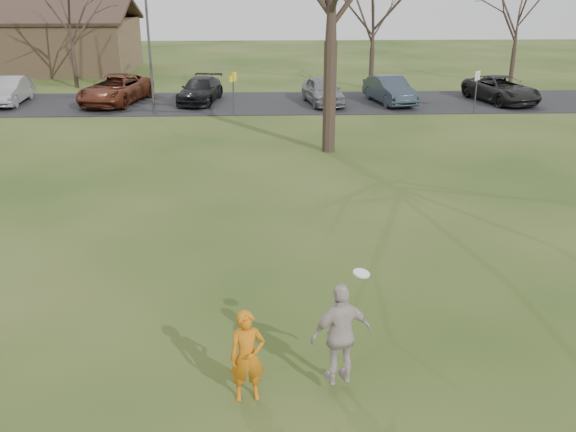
# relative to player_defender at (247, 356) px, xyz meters

# --- Properties ---
(ground) EXTENTS (120.00, 120.00, 0.00)m
(ground) POSITION_rel_player_defender_xyz_m (0.82, 0.39, -0.79)
(ground) COLOR #1E380F
(ground) RESTS_ON ground
(parking_strip) EXTENTS (62.00, 6.50, 0.04)m
(parking_strip) POSITION_rel_player_defender_xyz_m (0.82, 25.39, -0.77)
(parking_strip) COLOR black
(parking_strip) RESTS_ON ground
(player_defender) EXTENTS (0.62, 0.46, 1.58)m
(player_defender) POSITION_rel_player_defender_xyz_m (0.00, 0.00, 0.00)
(player_defender) COLOR #C86B10
(player_defender) RESTS_ON ground
(car_1) EXTENTS (1.69, 4.35, 1.41)m
(car_1) POSITION_rel_player_defender_xyz_m (-13.23, 25.54, -0.04)
(car_1) COLOR gray
(car_1) RESTS_ON parking_strip
(car_2) EXTENTS (3.57, 5.77, 1.49)m
(car_2) POSITION_rel_player_defender_xyz_m (-7.60, 25.46, -0.01)
(car_2) COLOR #592514
(car_2) RESTS_ON parking_strip
(car_3) EXTENTS (2.44, 4.66, 1.29)m
(car_3) POSITION_rel_player_defender_xyz_m (-3.11, 25.64, -0.11)
(car_3) COLOR black
(car_3) RESTS_ON parking_strip
(car_4) EXTENTS (2.29, 4.32, 1.40)m
(car_4) POSITION_rel_player_defender_xyz_m (3.43, 24.87, -0.05)
(car_4) COLOR slate
(car_4) RESTS_ON parking_strip
(car_5) EXTENTS (2.40, 4.51, 1.41)m
(car_5) POSITION_rel_player_defender_xyz_m (7.02, 24.93, -0.04)
(car_5) COLOR #2C3742
(car_5) RESTS_ON parking_strip
(car_6) EXTENTS (3.46, 5.34, 1.37)m
(car_6) POSITION_rel_player_defender_xyz_m (13.10, 25.05, -0.07)
(car_6) COLOR black
(car_6) RESTS_ON parking_strip
(catching_play) EXTENTS (1.12, 0.72, 1.98)m
(catching_play) POSITION_rel_player_defender_xyz_m (1.51, 0.15, 0.28)
(catching_play) COLOR #BCACA8
(catching_play) RESTS_ON ground
(lamp_post) EXTENTS (0.34, 0.34, 6.27)m
(lamp_post) POSITION_rel_player_defender_xyz_m (-5.18, 22.89, 3.18)
(lamp_post) COLOR #47474C
(lamp_post) RESTS_ON ground
(sign_yellow) EXTENTS (0.35, 0.35, 2.08)m
(sign_yellow) POSITION_rel_player_defender_xyz_m (-1.18, 22.39, 0.66)
(sign_yellow) COLOR #47474C
(sign_yellow) RESTS_ON ground
(sign_white) EXTENTS (0.35, 0.35, 2.08)m
(sign_white) POSITION_rel_player_defender_xyz_m (10.82, 22.39, 0.66)
(sign_white) COLOR #47474C
(sign_white) RESTS_ON ground
(small_tree_row) EXTENTS (55.00, 5.90, 8.50)m
(small_tree_row) POSITION_rel_player_defender_xyz_m (5.20, 30.45, 3.10)
(small_tree_row) COLOR #352821
(small_tree_row) RESTS_ON ground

